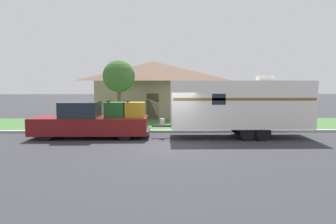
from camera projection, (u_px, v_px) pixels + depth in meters
The scene contains 8 objects.
ground_plane at pixel (172, 144), 15.94m from camera, with size 120.00×120.00×0.00m, color #2D2D33.
curb_strip at pixel (170, 131), 19.67m from camera, with size 80.00×0.30×0.14m.
lawn_strip at pixel (169, 124), 23.30m from camera, with size 80.00×7.00×0.03m.
house_across_street at pixel (154, 87), 29.22m from camera, with size 9.99×7.31×4.80m.
pickup_truck at pixel (92, 121), 17.76m from camera, with size 6.30×2.08×2.06m.
travel_trailer at pixel (240, 104), 17.83m from camera, with size 8.53×2.41×3.39m.
mailbox at pixel (262, 113), 20.70m from camera, with size 0.48×0.20×1.39m.
tree_in_yard at pixel (119, 76), 22.88m from camera, with size 2.26×2.26×4.54m.
Camera 1 is at (-0.50, -15.71, 3.11)m, focal length 35.00 mm.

